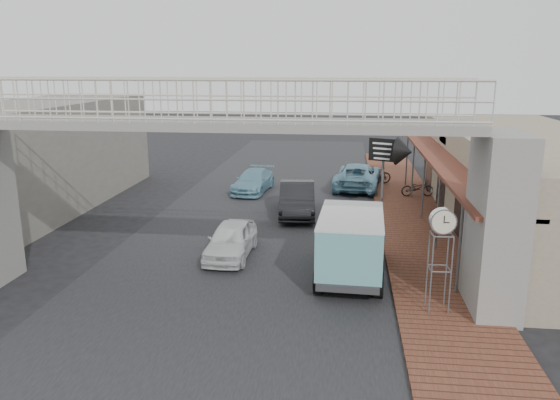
% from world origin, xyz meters
% --- Properties ---
extents(ground, '(120.00, 120.00, 0.00)m').
position_xyz_m(ground, '(0.00, 0.00, 0.00)').
color(ground, black).
rests_on(ground, ground).
extents(road_strip, '(10.00, 60.00, 0.01)m').
position_xyz_m(road_strip, '(0.00, 0.00, 0.01)').
color(road_strip, black).
rests_on(road_strip, ground).
extents(sidewalk, '(3.00, 40.00, 0.10)m').
position_xyz_m(sidewalk, '(6.50, 3.00, 0.05)').
color(sidewalk, brown).
rests_on(sidewalk, ground).
extents(shophouse_row, '(7.20, 18.00, 4.00)m').
position_xyz_m(shophouse_row, '(10.97, 4.00, 2.01)').
color(shophouse_row, gray).
rests_on(shophouse_row, ground).
extents(footbridge, '(16.40, 2.40, 6.34)m').
position_xyz_m(footbridge, '(0.00, -4.00, 3.18)').
color(footbridge, gray).
rests_on(footbridge, ground).
extents(building_far_left, '(5.00, 14.00, 5.00)m').
position_xyz_m(building_far_left, '(-11.00, 6.00, 2.50)').
color(building_far_left, gray).
rests_on(building_far_left, ground).
extents(white_hatchback, '(1.54, 3.68, 1.24)m').
position_xyz_m(white_hatchback, '(-0.50, -0.54, 0.62)').
color(white_hatchback, silver).
rests_on(white_hatchback, ground).
extents(dark_sedan, '(1.94, 4.59, 1.47)m').
position_xyz_m(dark_sedan, '(1.34, 5.37, 0.74)').
color(dark_sedan, black).
rests_on(dark_sedan, ground).
extents(angkot_curb, '(2.87, 5.30, 1.41)m').
position_xyz_m(angkot_curb, '(4.20, 11.19, 0.71)').
color(angkot_curb, '#69A0B7').
rests_on(angkot_curb, ground).
extents(angkot_far, '(2.09, 4.20, 1.17)m').
position_xyz_m(angkot_far, '(-1.43, 9.69, 0.59)').
color(angkot_far, '#669BB0').
rests_on(angkot_far, ground).
extents(angkot_van, '(2.21, 4.52, 2.18)m').
position_xyz_m(angkot_van, '(3.74, -2.03, 1.38)').
color(angkot_van, black).
rests_on(angkot_van, ground).
extents(motorcycle_near, '(1.75, 0.85, 0.88)m').
position_xyz_m(motorcycle_near, '(7.22, 9.26, 0.54)').
color(motorcycle_near, black).
rests_on(motorcycle_near, sidewalk).
extents(motorcycle_far, '(1.73, 0.98, 1.00)m').
position_xyz_m(motorcycle_far, '(5.30, 12.08, 0.60)').
color(motorcycle_far, black).
rests_on(motorcycle_far, sidewalk).
extents(street_clock, '(0.72, 0.60, 2.91)m').
position_xyz_m(street_clock, '(6.12, -4.35, 2.51)').
color(street_clock, '#59595B').
rests_on(street_clock, sidewalk).
extents(arrow_sign, '(2.11, 1.43, 3.49)m').
position_xyz_m(arrow_sign, '(5.98, 5.72, 2.92)').
color(arrow_sign, '#59595B').
rests_on(arrow_sign, sidewalk).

